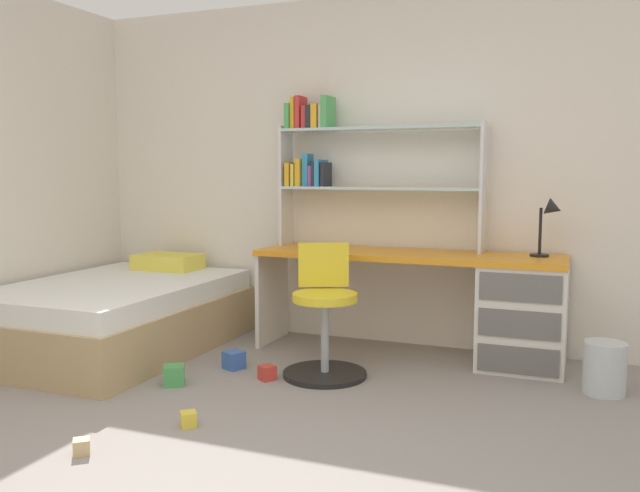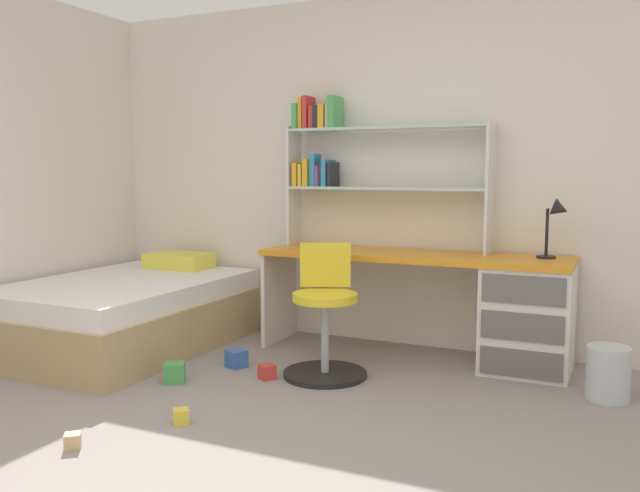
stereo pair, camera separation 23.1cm
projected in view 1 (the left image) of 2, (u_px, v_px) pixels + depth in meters
room_shell at (124, 171)px, 4.00m from camera, size 5.85×6.38×2.53m
desk at (489, 303)px, 4.35m from camera, size 2.08×0.56×0.71m
bookshelf_hutch at (346, 156)px, 4.78m from camera, size 1.47×0.22×1.10m
desk_lamp at (550, 218)px, 4.21m from camera, size 0.20×0.17×0.38m
swivel_chair at (325, 324)px, 4.11m from camera, size 0.52×0.52×0.81m
bed_platform at (116, 315)px, 4.72m from camera, size 1.29×1.82×0.61m
waste_bin at (605, 368)px, 3.78m from camera, size 0.24×0.24×0.30m
toy_block_green_1 at (174, 375)px, 3.94m from camera, size 0.16×0.16×0.12m
toy_block_blue_2 at (234, 360)px, 4.27m from camera, size 0.15×0.15×0.11m
toy_block_yellow_3 at (188, 419)px, 3.30m from camera, size 0.11×0.11×0.08m
toy_block_natural_4 at (81, 447)px, 2.97m from camera, size 0.10×0.10×0.07m
toy_block_red_5 at (267, 373)px, 4.04m from camera, size 0.12×0.12×0.09m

